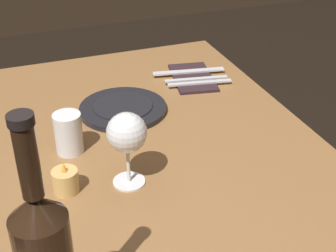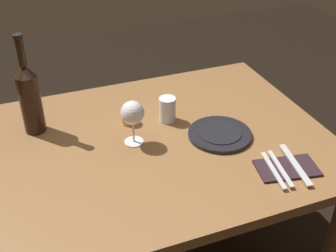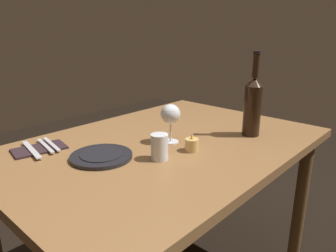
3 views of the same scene
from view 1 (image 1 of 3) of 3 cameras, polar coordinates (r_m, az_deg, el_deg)
name	(u,v)px [view 1 (image 1 of 3)]	position (r m, az deg, el deg)	size (l,w,h in m)	color
dining_table	(137,209)	(1.09, -3.62, -9.50)	(1.30, 0.90, 0.74)	olive
wine_glass_left	(127,134)	(0.95, -4.75, -0.98)	(0.08, 0.08, 0.16)	white
water_tumbler	(69,135)	(1.11, -11.34, -0.97)	(0.06, 0.06, 0.09)	white
votive_candle	(65,180)	(1.00, -11.73, -6.11)	(0.05, 0.05, 0.07)	#DBB266
dinner_plate	(123,108)	(1.26, -5.19, 2.02)	(0.22, 0.22, 0.02)	black
folded_napkin	(193,78)	(1.43, 2.84, 5.57)	(0.21, 0.14, 0.01)	#2D1E23
fork_inner	(196,79)	(1.41, 3.25, 5.40)	(0.05, 0.18, 0.00)	silver
fork_outer	(200,83)	(1.39, 3.66, 4.98)	(0.05, 0.18, 0.00)	silver
table_knife	(189,71)	(1.45, 2.39, 6.28)	(0.06, 0.21, 0.00)	silver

